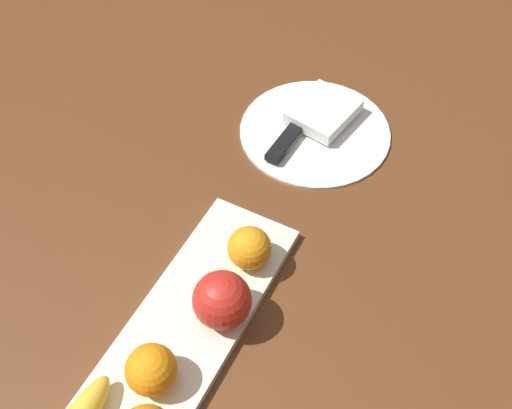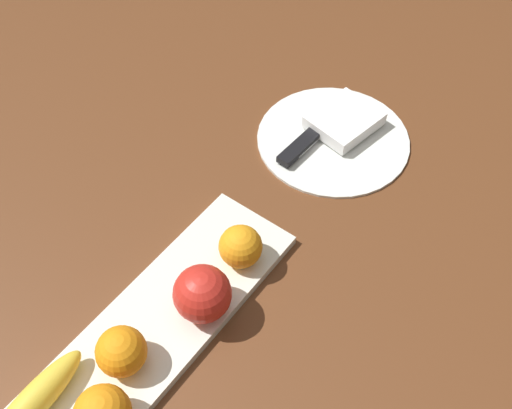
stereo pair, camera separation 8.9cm
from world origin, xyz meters
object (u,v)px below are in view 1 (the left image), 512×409
object	(u,v)px
folded_napkin	(323,112)
orange_center	(151,370)
fruit_tray	(179,338)
knife	(290,138)
apple	(222,300)
orange_near_apple	(249,248)
dinner_plate	(315,130)

from	to	relation	value
folded_napkin	orange_center	bearing A→B (deg)	-179.34
fruit_tray	folded_napkin	xyz separation A→B (m)	(0.47, 0.00, 0.01)
fruit_tray	knife	xyz separation A→B (m)	(0.39, 0.03, 0.01)
apple	orange_near_apple	world-z (taller)	apple
dinner_plate	folded_napkin	world-z (taller)	folded_napkin
fruit_tray	dinner_plate	bearing A→B (deg)	-0.00
orange_near_apple	dinner_plate	world-z (taller)	orange_near_apple
knife	orange_near_apple	bearing A→B (deg)	-164.40
orange_center	knife	xyz separation A→B (m)	(0.46, 0.03, -0.03)
folded_napkin	knife	world-z (taller)	folded_napkin
fruit_tray	orange_center	world-z (taller)	orange_center
apple	orange_center	distance (m)	0.12
knife	orange_center	bearing A→B (deg)	-172.74
orange_near_apple	folded_napkin	bearing A→B (deg)	4.89
dinner_plate	apple	bearing A→B (deg)	-174.53
fruit_tray	folded_napkin	bearing A→B (deg)	0.00
apple	knife	world-z (taller)	apple
fruit_tray	folded_napkin	world-z (taller)	folded_napkin
orange_near_apple	orange_center	world-z (taller)	orange_center
apple	fruit_tray	bearing A→B (deg)	145.33
knife	folded_napkin	bearing A→B (deg)	-15.28
orange_center	dinner_plate	distance (m)	0.51
apple	dinner_plate	size ratio (longest dim) A/B	0.30
fruit_tray	dinner_plate	world-z (taller)	fruit_tray
orange_near_apple	orange_center	distance (m)	0.21
apple	dinner_plate	xyz separation A→B (m)	(0.39, 0.04, -0.05)
fruit_tray	orange_center	size ratio (longest dim) A/B	7.00
apple	orange_center	bearing A→B (deg)	165.56
fruit_tray	orange_near_apple	bearing A→B (deg)	-10.78
dinner_plate	knife	bearing A→B (deg)	150.44
fruit_tray	dinner_plate	distance (m)	0.44
dinner_plate	knife	world-z (taller)	knife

